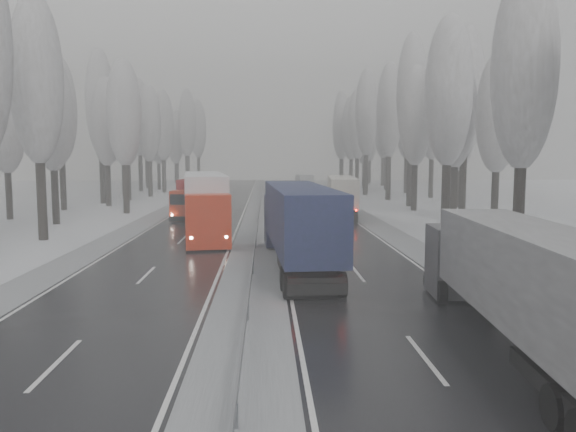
{
  "coord_description": "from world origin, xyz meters",
  "views": [
    {
      "loc": [
        0.67,
        -15.51,
        5.8
      ],
      "look_at": [
        2.04,
        19.02,
        2.2
      ],
      "focal_mm": 35.0,
      "sensor_mm": 36.0,
      "label": 1
    }
  ],
  "objects": [
    {
      "name": "carriageway_right",
      "position": [
        5.25,
        30.0,
        0.01
      ],
      "size": [
        7.5,
        200.0,
        0.03
      ],
      "primitive_type": "cube",
      "color": "black",
      "rests_on": "ground"
    },
    {
      "name": "tree_78",
      "position": [
        -17.56,
        115.31,
        12.59
      ],
      "size": [
        3.6,
        3.6,
        19.55
      ],
      "color": "black",
      "rests_on": "ground"
    },
    {
      "name": "tree_30",
      "position": [
        16.56,
        81.7,
        11.52
      ],
      "size": [
        3.6,
        3.6,
        17.86
      ],
      "color": "black",
      "rests_on": "ground"
    },
    {
      "name": "tree_27",
      "position": [
        24.72,
        65.27,
        11.36
      ],
      "size": [
        3.6,
        3.6,
        17.62
      ],
      "color": "black",
      "rests_on": "ground"
    },
    {
      "name": "tree_18",
      "position": [
        14.51,
        27.03,
        10.7
      ],
      "size": [
        3.6,
        3.6,
        16.58
      ],
      "color": "black",
      "rests_on": "ground"
    },
    {
      "name": "tree_64",
      "position": [
        -18.26,
        52.71,
        9.96
      ],
      "size": [
        3.6,
        3.6,
        15.42
      ],
      "color": "black",
      "rests_on": "ground"
    },
    {
      "name": "tree_36",
      "position": [
        17.04,
        106.16,
        13.02
      ],
      "size": [
        3.6,
        3.6,
        20.23
      ],
      "color": "black",
      "rests_on": "ground"
    },
    {
      "name": "tree_72",
      "position": [
        -18.93,
        88.54,
        9.76
      ],
      "size": [
        3.6,
        3.6,
        15.11
      ],
      "color": "black",
      "rests_on": "ground"
    },
    {
      "name": "tree_33",
      "position": [
        19.77,
        93.21,
        9.26
      ],
      "size": [
        3.6,
        3.6,
        14.33
      ],
      "color": "black",
      "rests_on": "ground"
    },
    {
      "name": "box_truck_distant",
      "position": [
        7.36,
        81.84,
        1.49
      ],
      "size": [
        2.83,
        7.97,
        2.93
      ],
      "rotation": [
        0.0,
        0.0,
        0.05
      ],
      "color": "#A6A9AD",
      "rests_on": "ground"
    },
    {
      "name": "tree_29",
      "position": [
        23.71,
        75.95,
        11.67
      ],
      "size": [
        3.6,
        3.6,
        18.11
      ],
      "color": "black",
      "rests_on": "ground"
    },
    {
      "name": "tree_21",
      "position": [
        20.12,
        39.17,
        12.0
      ],
      "size": [
        3.6,
        3.6,
        18.62
      ],
      "color": "black",
      "rests_on": "ground"
    },
    {
      "name": "carriageway_left",
      "position": [
        -5.25,
        30.0,
        0.01
      ],
      "size": [
        7.5,
        200.0,
        0.03
      ],
      "primitive_type": "cube",
      "color": "black",
      "rests_on": "ground"
    },
    {
      "name": "tree_22",
      "position": [
        17.02,
        45.6,
        10.24
      ],
      "size": [
        3.6,
        3.6,
        15.86
      ],
      "color": "black",
      "rests_on": "ground"
    },
    {
      "name": "tree_28",
      "position": [
        16.34,
        71.95,
        12.64
      ],
      "size": [
        3.6,
        3.6,
        19.62
      ],
      "color": "black",
      "rests_on": "ground"
    },
    {
      "name": "tree_79",
      "position": [
        -20.33,
        119.31,
        11.01
      ],
      "size": [
        3.6,
        3.6,
        17.07
      ],
      "color": "black",
      "rests_on": "ground"
    },
    {
      "name": "tree_65",
      "position": [
        -20.05,
        56.71,
        12.55
      ],
      "size": [
        3.6,
        3.6,
        19.48
      ],
      "color": "black",
      "rests_on": "ground"
    },
    {
      "name": "tree_39",
      "position": [
        21.55,
        120.73,
        10.45
      ],
      "size": [
        3.6,
        3.6,
        16.19
      ],
      "color": "black",
      "rests_on": "ground"
    },
    {
      "name": "shoulder_right",
      "position": [
        10.2,
        30.0,
        0.02
      ],
      "size": [
        2.4,
        200.0,
        0.04
      ],
      "primitive_type": "cube",
      "color": "#9FA1A6",
      "rests_on": "ground"
    },
    {
      "name": "tree_19",
      "position": [
        20.02,
        31.03,
        9.42
      ],
      "size": [
        3.6,
        3.6,
        14.57
      ],
      "color": "black",
      "rests_on": "ground"
    },
    {
      "name": "tree_66",
      "position": [
        -18.16,
        62.35,
        9.84
      ],
      "size": [
        3.6,
        3.6,
        15.23
      ],
      "color": "black",
      "rests_on": "ground"
    },
    {
      "name": "tree_25",
      "position": [
        24.81,
        55.02,
        12.52
      ],
      "size": [
        3.6,
        3.6,
        19.44
      ],
      "color": "black",
      "rests_on": "ground"
    },
    {
      "name": "tree_60",
      "position": [
        -17.75,
        34.2,
        9.59
      ],
      "size": [
        3.6,
        3.6,
        14.84
      ],
      "color": "black",
      "rests_on": "ground"
    },
    {
      "name": "tree_31",
      "position": [
        22.48,
        85.7,
        11.97
      ],
      "size": [
        3.6,
        3.6,
        18.58
      ],
      "color": "black",
      "rests_on": "ground"
    },
    {
      "name": "tree_37",
      "position": [
        24.02,
        110.16,
        10.56
      ],
      "size": [
        3.6,
        3.6,
        16.37
      ],
      "color": "black",
      "rests_on": "ground"
    },
    {
      "name": "tree_63",
      "position": [
        -21.85,
        47.73,
        10.89
      ],
      "size": [
        3.6,
        3.6,
        16.88
      ],
      "color": "black",
      "rests_on": "ground"
    },
    {
      "name": "median_guardrail",
      "position": [
        0.0,
        29.99,
        0.6
      ],
      "size": [
        0.12,
        200.0,
        0.76
      ],
      "color": "slate",
      "rests_on": "ground"
    },
    {
      "name": "tree_73",
      "position": [
        -21.82,
        92.54,
        11.11
      ],
      "size": [
        3.6,
        3.6,
        17.22
      ],
      "color": "black",
      "rests_on": "ground"
    },
    {
      "name": "tree_69",
      "position": [
        -21.42,
        73.11,
        12.46
      ],
      "size": [
        3.6,
        3.6,
        19.35
      ],
      "color": "black",
      "rests_on": "ground"
    },
    {
      "name": "tree_74",
      "position": [
        -15.07,
        99.33,
        12.67
      ],
      "size": [
        3.6,
        3.6,
        19.68
      ],
      "color": "black",
      "rests_on": "ground"
    },
    {
      "name": "tree_34",
      "position": [
        15.73,
        96.32,
        11.37
      ],
      "size": [
        3.6,
        3.6,
        17.63
      ],
      "color": "black",
      "rests_on": "ground"
    },
    {
      "name": "tree_76",
      "position": [
        -14.05,
        108.72,
        11.95
      ],
      "size": [
        3.6,
        3.6,
        18.55
      ],
      "color": "black",
      "rests_on": "ground"
    },
    {
      "name": "tree_67",
      "position": [
        -19.54,
        66.35,
        11.03
      ],
      "size": [
        3.6,
        3.6,
        17.09
      ],
      "color": "black",
      "rests_on": "ground"
    },
    {
      "name": "ground",
      "position": [
        0.0,
        0.0,
        0.0
      ],
      "size": [
        260.0,
        260.0,
        0.0
      ],
      "primitive_type": "plane",
      "color": "silver",
      "rests_on": "ground"
    },
    {
      "name": "tree_77",
      "position": [
        -19.66,
        112.72,
        9.26
      ],
      "size": [
        3.6,
        3.6,
        14.32
      ],
      "color": "black",
      "rests_on": "ground"
    },
    {
      "name": "tree_20",
      "position": [
        17.9,
        35.17,
        10.14
      ],
      "size": [
        3.6,
        3.6,
        15.71
      ],
      "color": "black",
      "rests_on": "ground"
    },
    {
      "name": "tree_68",
      "position": [
        -16.58,
        69.11,
        10.75
      ],
      "size": [
        3.6,
        3.6,
        16.65
      ],
      "color": "black",
      "rests_on": "ground"
    },
    {
      "name": "truck_red_red",
      "position": [
        -6.31,
        42.07,
        2.17
      ],
      "size": [
        3.08,
        14.58,
        3.72
      ],
      "rotation": [
        0.0,
        0.0,
        -0.06
      ],
      "color": "red",
      "rests_on": "ground"
    },
    {
      "name": "tree_71",
      "position": [
        -21.09,
        83.19,
        12.63
      ],
      "size": [
        3.6,
        3.6,
        19.61
      ],
      "color": "black",
      "rests_on": "ground"
    },
    {
      "name": "tree_24",
      "position": [
        17.9,
        51.02,
        13.19
      ],
      "size": [
        3.6,
        3.6,
        20.49
      ],
      "color": "black",
      "rests_on": "ground"
    },
    {
      "name": "tree_58",
      "position": [
        -15.13,
        24.57,
        11.1
      ],
      "size": [
        3.6,
        3.6,
        17.21
      ],
      "color": "black",
      "rests_on": "ground"
    },
    {
      "name": "truck_red_white",
      "position": [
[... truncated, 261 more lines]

